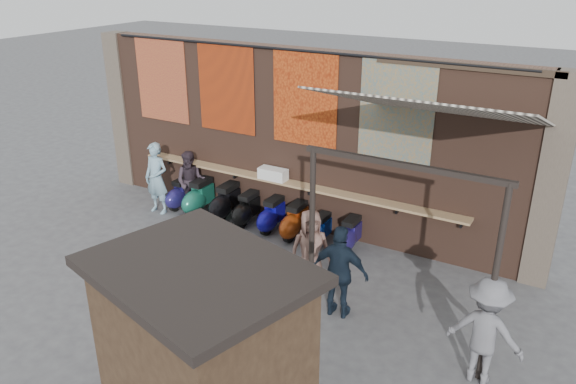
{
  "coord_description": "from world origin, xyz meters",
  "views": [
    {
      "loc": [
        5.73,
        -7.7,
        5.72
      ],
      "look_at": [
        0.63,
        1.2,
        1.42
      ],
      "focal_mm": 35.0,
      "sensor_mm": 36.0,
      "label": 1
    }
  ],
  "objects_px": {
    "scooter_stool_2": "(226,202)",
    "scooter_stool_3": "(247,209)",
    "shopper_navy": "(340,272)",
    "diner_left": "(157,178)",
    "shelf_box": "(273,174)",
    "market_stall": "(204,362)",
    "scooter_stool_7": "(350,235)",
    "shopper_tan": "(310,249)",
    "scooter_stool_4": "(272,215)",
    "diner_right": "(191,182)",
    "shopper_grey": "(485,331)",
    "scooter_stool_6": "(320,230)",
    "scooter_stool_5": "(295,221)",
    "scooter_stool_1": "(200,197)",
    "scooter_stool_0": "(181,194)"
  },
  "relations": [
    {
      "from": "scooter_stool_4",
      "to": "diner_right",
      "type": "xyz_separation_m",
      "value": [
        -2.27,
        -0.02,
        0.37
      ]
    },
    {
      "from": "diner_left",
      "to": "shelf_box",
      "type": "bearing_deg",
      "value": 14.91
    },
    {
      "from": "scooter_stool_4",
      "to": "diner_left",
      "type": "xyz_separation_m",
      "value": [
        -2.92,
        -0.49,
        0.49
      ]
    },
    {
      "from": "shopper_navy",
      "to": "diner_left",
      "type": "bearing_deg",
      "value": -21.76
    },
    {
      "from": "scooter_stool_5",
      "to": "scooter_stool_1",
      "type": "bearing_deg",
      "value": -179.5
    },
    {
      "from": "shelf_box",
      "to": "scooter_stool_7",
      "type": "bearing_deg",
      "value": -7.67
    },
    {
      "from": "scooter_stool_0",
      "to": "scooter_stool_7",
      "type": "distance_m",
      "value": 4.49
    },
    {
      "from": "scooter_stool_2",
      "to": "scooter_stool_3",
      "type": "height_order",
      "value": "scooter_stool_2"
    },
    {
      "from": "shelf_box",
      "to": "market_stall",
      "type": "height_order",
      "value": "market_stall"
    },
    {
      "from": "scooter_stool_6",
      "to": "shopper_grey",
      "type": "distance_m",
      "value": 4.72
    },
    {
      "from": "market_stall",
      "to": "scooter_stool_4",
      "type": "bearing_deg",
      "value": 129.13
    },
    {
      "from": "scooter_stool_3",
      "to": "scooter_stool_7",
      "type": "height_order",
      "value": "scooter_stool_3"
    },
    {
      "from": "shopper_grey",
      "to": "market_stall",
      "type": "xyz_separation_m",
      "value": [
        -2.76,
        -2.83,
        0.37
      ]
    },
    {
      "from": "scooter_stool_0",
      "to": "shopper_tan",
      "type": "distance_m",
      "value": 4.71
    },
    {
      "from": "scooter_stool_0",
      "to": "scooter_stool_2",
      "type": "xyz_separation_m",
      "value": [
        1.33,
        0.04,
        0.05
      ]
    },
    {
      "from": "shelf_box",
      "to": "scooter_stool_1",
      "type": "bearing_deg",
      "value": -169.8
    },
    {
      "from": "shelf_box",
      "to": "diner_right",
      "type": "bearing_deg",
      "value": -171.98
    },
    {
      "from": "shopper_navy",
      "to": "market_stall",
      "type": "height_order",
      "value": "market_stall"
    },
    {
      "from": "scooter_stool_4",
      "to": "diner_right",
      "type": "bearing_deg",
      "value": -179.41
    },
    {
      "from": "scooter_stool_5",
      "to": "scooter_stool_6",
      "type": "xyz_separation_m",
      "value": [
        0.63,
        -0.03,
        -0.06
      ]
    },
    {
      "from": "diner_left",
      "to": "market_stall",
      "type": "distance_m",
      "value": 7.29
    },
    {
      "from": "scooter_stool_4",
      "to": "scooter_stool_6",
      "type": "distance_m",
      "value": 1.24
    },
    {
      "from": "scooter_stool_5",
      "to": "shopper_grey",
      "type": "distance_m",
      "value": 5.26
    },
    {
      "from": "shelf_box",
      "to": "shopper_grey",
      "type": "height_order",
      "value": "shopper_grey"
    },
    {
      "from": "scooter_stool_1",
      "to": "diner_right",
      "type": "distance_m",
      "value": 0.43
    },
    {
      "from": "scooter_stool_4",
      "to": "scooter_stool_1",
      "type": "bearing_deg",
      "value": -178.35
    },
    {
      "from": "scooter_stool_7",
      "to": "diner_right",
      "type": "xyz_separation_m",
      "value": [
        -4.16,
        -0.03,
        0.39
      ]
    },
    {
      "from": "scooter_stool_2",
      "to": "market_stall",
      "type": "distance_m",
      "value": 6.65
    },
    {
      "from": "diner_right",
      "to": "shopper_navy",
      "type": "distance_m",
      "value": 5.41
    },
    {
      "from": "scooter_stool_2",
      "to": "diner_left",
      "type": "relative_size",
      "value": 0.5
    },
    {
      "from": "shopper_tan",
      "to": "scooter_stool_4",
      "type": "bearing_deg",
      "value": 97.2
    },
    {
      "from": "diner_right",
      "to": "shopper_tan",
      "type": "bearing_deg",
      "value": -44.39
    },
    {
      "from": "scooter_stool_1",
      "to": "scooter_stool_2",
      "type": "distance_m",
      "value": 0.73
    },
    {
      "from": "scooter_stool_6",
      "to": "shelf_box",
      "type": "bearing_deg",
      "value": 166.17
    },
    {
      "from": "scooter_stool_1",
      "to": "scooter_stool_0",
      "type": "bearing_deg",
      "value": 177.67
    },
    {
      "from": "scooter_stool_2",
      "to": "scooter_stool_6",
      "type": "bearing_deg",
      "value": -1.66
    },
    {
      "from": "scooter_stool_1",
      "to": "scooter_stool_3",
      "type": "relative_size",
      "value": 1.11
    },
    {
      "from": "shopper_grey",
      "to": "diner_right",
      "type": "bearing_deg",
      "value": -16.63
    },
    {
      "from": "scooter_stool_2",
      "to": "scooter_stool_7",
      "type": "bearing_deg",
      "value": -0.13
    },
    {
      "from": "scooter_stool_2",
      "to": "scooter_stool_5",
      "type": "bearing_deg",
      "value": -1.37
    },
    {
      "from": "shelf_box",
      "to": "shopper_navy",
      "type": "bearing_deg",
      "value": -41.4
    },
    {
      "from": "diner_right",
      "to": "scooter_stool_6",
      "type": "bearing_deg",
      "value": -23.5
    },
    {
      "from": "scooter_stool_5",
      "to": "scooter_stool_7",
      "type": "distance_m",
      "value": 1.29
    },
    {
      "from": "scooter_stool_5",
      "to": "scooter_stool_3",
      "type": "bearing_deg",
      "value": 178.8
    },
    {
      "from": "market_stall",
      "to": "shelf_box",
      "type": "bearing_deg",
      "value": 129.29
    },
    {
      "from": "scooter_stool_2",
      "to": "scooter_stool_7",
      "type": "distance_m",
      "value": 3.17
    },
    {
      "from": "scooter_stool_0",
      "to": "shopper_navy",
      "type": "relative_size",
      "value": 0.46
    },
    {
      "from": "shelf_box",
      "to": "scooter_stool_6",
      "type": "height_order",
      "value": "shelf_box"
    },
    {
      "from": "scooter_stool_2",
      "to": "scooter_stool_7",
      "type": "xyz_separation_m",
      "value": [
        3.17,
        -0.01,
        -0.06
      ]
    },
    {
      "from": "diner_right",
      "to": "shopper_navy",
      "type": "relative_size",
      "value": 0.89
    }
  ]
}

